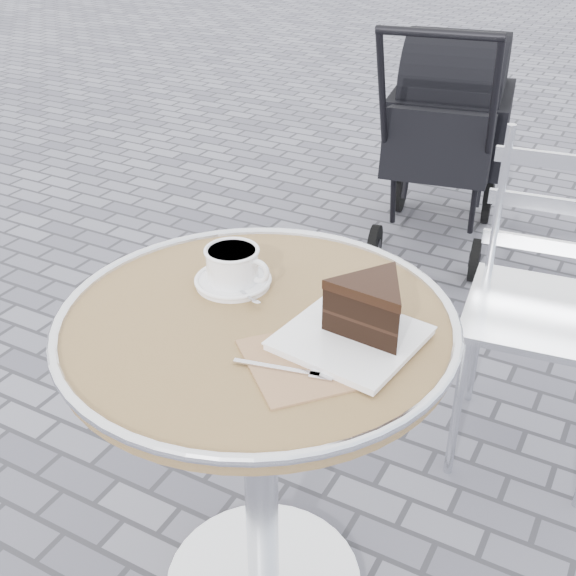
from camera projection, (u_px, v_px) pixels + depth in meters
The scene contains 5 objects.
cafe_table at pixel (259, 392), 1.36m from camera, with size 0.72×0.72×0.74m.
cappuccino_set at pixel (233, 269), 1.36m from camera, with size 0.16×0.14×0.07m.
cake_plate_set at pixel (365, 314), 1.19m from camera, with size 0.31×0.36×0.11m.
bistro_chair at pixel (555, 266), 1.84m from camera, with size 0.44×0.44×0.87m.
baby_stroller at pixel (445, 139), 2.97m from camera, with size 0.59×1.00×0.98m.
Camera 1 is at (0.56, -0.91, 1.43)m, focal length 45.00 mm.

